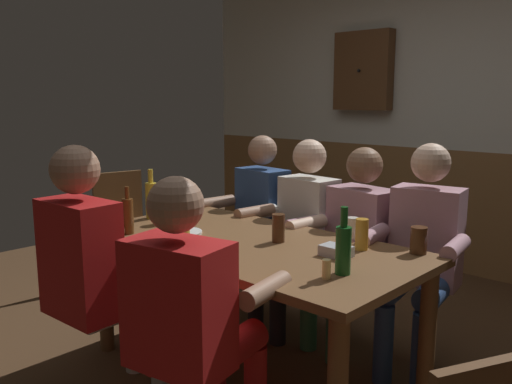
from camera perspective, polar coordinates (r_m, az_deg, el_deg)
ground_plane at (r=3.13m, az=1.49°, el=-17.73°), size 6.63×6.63×0.00m
back_wall_upper at (r=4.79m, az=21.13°, el=13.79°), size 5.53×0.12×1.60m
back_wall_wainscot at (r=4.87m, az=20.16°, el=-1.79°), size 5.53×0.12×1.03m
dining_table at (r=2.78m, az=-0.67°, el=-7.23°), size 1.78×0.90×0.73m
person_0 at (r=3.65m, az=-0.33°, el=-2.69°), size 0.52×0.54×1.21m
person_1 at (r=3.39m, az=4.62°, el=-3.64°), size 0.52×0.54×1.20m
person_2 at (r=3.18m, az=10.39°, el=-4.81°), size 0.57×0.57×1.18m
person_3 at (r=2.97m, az=17.24°, el=-5.85°), size 0.53×0.54×1.23m
person_4 at (r=2.64m, az=-16.80°, el=-7.33°), size 0.55×0.53×1.25m
person_5 at (r=2.11m, az=-6.82°, el=-12.49°), size 0.58×0.58×1.19m
chair_empty_near_right at (r=4.33m, az=-13.81°, el=-3.40°), size 0.52×0.52×0.88m
table_candle at (r=2.21m, az=7.50°, el=-8.14°), size 0.04×0.04×0.08m
condiment_caddy at (r=2.52m, az=8.53°, el=-6.22°), size 0.14×0.10×0.05m
plate_0 at (r=2.92m, az=-7.93°, el=-4.30°), size 0.22×0.22×0.01m
bottle_0 at (r=2.25m, az=9.27°, el=-5.88°), size 0.07×0.07×0.29m
bottle_1 at (r=3.30m, az=-11.09°, el=-0.74°), size 0.07×0.07×0.30m
bottle_2 at (r=2.96m, az=-13.48°, el=-2.41°), size 0.06×0.06×0.26m
pint_glass_0 at (r=2.66m, az=-7.85°, el=-4.18°), size 0.07×0.07×0.15m
pint_glass_1 at (r=2.72m, az=2.40°, el=-3.86°), size 0.07×0.07×0.14m
pint_glass_2 at (r=3.16m, az=-9.74°, el=-2.10°), size 0.08×0.08×0.14m
pint_glass_3 at (r=2.63m, az=11.19°, el=-4.44°), size 0.06×0.06×0.15m
pint_glass_4 at (r=2.79m, az=10.20°, el=-3.90°), size 0.06×0.06×0.12m
pint_glass_5 at (r=2.64m, az=16.93°, el=-4.93°), size 0.08×0.08×0.13m
wall_dart_cabinet at (r=5.05m, az=11.33°, el=12.52°), size 0.56×0.15×0.70m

